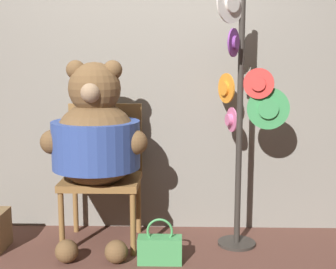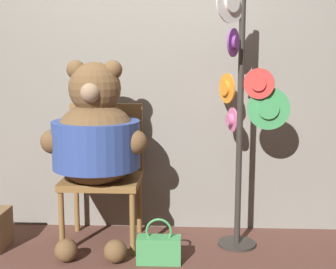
% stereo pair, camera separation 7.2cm
% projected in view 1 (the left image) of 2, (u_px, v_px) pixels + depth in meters
% --- Properties ---
extents(ground_plane, '(14.00, 14.00, 0.00)m').
position_uv_depth(ground_plane, '(136.00, 252.00, 3.34)').
color(ground_plane, brown).
extents(wall_back, '(8.00, 0.10, 2.58)m').
position_uv_depth(wall_back, '(141.00, 68.00, 3.69)').
color(wall_back, gray).
rests_on(wall_back, ground_plane).
extents(chair, '(0.56, 0.50, 1.02)m').
position_uv_depth(chair, '(103.00, 167.00, 3.51)').
color(chair, olive).
rests_on(chair, ground_plane).
extents(teddy_bear, '(0.75, 0.67, 1.36)m').
position_uv_depth(teddy_bear, '(96.00, 139.00, 3.30)').
color(teddy_bear, brown).
rests_on(teddy_bear, ground_plane).
extents(hat_display_rack, '(0.54, 0.50, 1.87)m').
position_uv_depth(hat_display_rack, '(242.00, 109.00, 3.31)').
color(hat_display_rack, '#332D28').
rests_on(hat_display_rack, ground_plane).
extents(handbag_on_ground, '(0.30, 0.12, 0.31)m').
position_uv_depth(handbag_on_ground, '(160.00, 249.00, 3.15)').
color(handbag_on_ground, '#479E56').
rests_on(handbag_on_ground, ground_plane).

